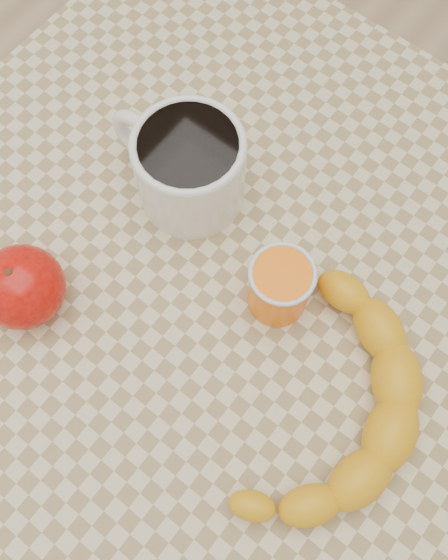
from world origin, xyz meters
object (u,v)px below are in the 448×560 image
Objects in this scene: apple at (22,287)px; banana at (324,398)px; orange_juice_glass at (280,286)px; table at (224,312)px; coffee_mug at (187,165)px.

banana is at bearing 18.03° from apple.
orange_juice_glass is 0.84× the size of apple.
table is 2.23× the size of banana.
table is 10.42× the size of orange_juice_glass.
orange_juice_glass is 0.26m from apple.
table is at bearing 150.40° from banana.
apple reaches higher than table.
banana is (0.25, -0.11, -0.03)m from coffee_mug.
banana is (0.15, -0.04, 0.11)m from table.
coffee_mug is at bearing 141.79° from banana.
orange_juice_glass is at bearing 38.07° from apple.
orange_juice_glass reaches higher than banana.
table is 8.77× the size of apple.
apple is 0.32m from banana.
table is 0.24m from apple.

